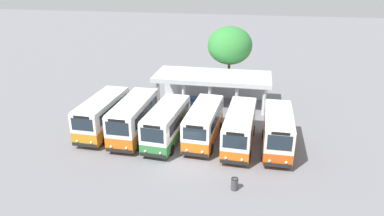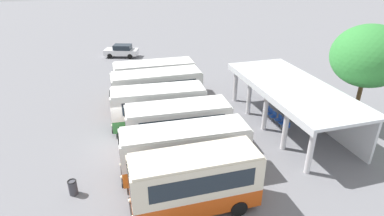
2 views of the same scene
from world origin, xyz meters
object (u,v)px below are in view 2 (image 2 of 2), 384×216
(waiting_chair_far_end_seat, at_px, (287,126))
(waiting_chair_fourth_seat, at_px, (279,119))
(waiting_chair_end_by_column, at_px, (267,109))
(city_bus_middle_cream, at_px, (158,106))
(city_bus_fifth_blue, at_px, (185,149))
(litter_bin_apron, at_px, (73,187))
(city_bus_second_in_row, at_px, (157,89))
(city_bus_nearest_orange, at_px, (154,77))
(city_bus_far_end_green, at_px, (195,181))
(city_bus_fourth_amber, at_px, (178,124))
(parked_car_flank, at_px, (122,51))
(waiting_chair_fifth_seat, at_px, (283,122))
(waiting_chair_middle_seat, at_px, (273,116))
(waiting_chair_second_from_end, at_px, (270,112))

(waiting_chair_far_end_seat, bearing_deg, waiting_chair_fourth_seat, 178.93)
(waiting_chair_end_by_column, bearing_deg, city_bus_middle_cream, -93.42)
(city_bus_fifth_blue, relative_size, litter_bin_apron, 8.56)
(city_bus_second_in_row, height_order, waiting_chair_far_end_seat, city_bus_second_in_row)
(city_bus_nearest_orange, relative_size, city_bus_far_end_green, 1.14)
(city_bus_fourth_amber, relative_size, city_bus_far_end_green, 1.09)
(city_bus_nearest_orange, height_order, city_bus_middle_cream, city_bus_nearest_orange)
(parked_car_flank, bearing_deg, city_bus_middle_cream, 3.26)
(city_bus_middle_cream, xyz_separation_m, waiting_chair_far_end_seat, (3.52, 9.03, -1.26))
(city_bus_far_end_green, relative_size, waiting_chair_fifth_seat, 7.70)
(city_bus_fifth_blue, xyz_separation_m, waiting_chair_middle_seat, (-4.48, 8.51, -1.21))
(city_bus_far_end_green, bearing_deg, city_bus_second_in_row, 178.30)
(waiting_chair_end_by_column, xyz_separation_m, litter_bin_apron, (5.78, -15.04, -0.07))
(waiting_chair_fifth_seat, distance_m, litter_bin_apron, 15.49)
(parked_car_flank, distance_m, litter_bin_apron, 26.85)
(city_bus_middle_cream, distance_m, city_bus_far_end_green, 9.32)
(city_bus_middle_cream, xyz_separation_m, litter_bin_apron, (6.32, -6.06, -1.32))
(city_bus_nearest_orange, height_order, waiting_chair_second_from_end, city_bus_nearest_orange)
(city_bus_far_end_green, bearing_deg, waiting_chair_middle_seat, 130.68)
(waiting_chair_end_by_column, height_order, waiting_chair_fifth_seat, same)
(waiting_chair_second_from_end, xyz_separation_m, waiting_chair_fourth_seat, (1.19, 0.11, 0.00))
(parked_car_flank, distance_m, waiting_chair_fourth_seat, 24.61)
(city_bus_fifth_blue, bearing_deg, waiting_chair_second_from_end, 120.78)
(city_bus_fourth_amber, xyz_separation_m, waiting_chair_second_from_end, (-1.97, 8.18, -1.21))
(waiting_chair_second_from_end, bearing_deg, waiting_chair_end_by_column, 176.56)
(city_bus_middle_cream, xyz_separation_m, waiting_chair_middle_seat, (1.73, 8.93, -1.26))
(city_bus_second_in_row, distance_m, waiting_chair_far_end_seat, 10.91)
(city_bus_second_in_row, xyz_separation_m, city_bus_middle_cream, (3.10, -0.47, -0.09))
(city_bus_far_end_green, distance_m, waiting_chair_fourth_seat, 11.44)
(city_bus_second_in_row, relative_size, city_bus_fifth_blue, 0.98)
(city_bus_nearest_orange, bearing_deg, city_bus_fourth_amber, -0.22)
(parked_car_flank, height_order, waiting_chair_fourth_seat, parked_car_flank)
(waiting_chair_second_from_end, bearing_deg, waiting_chair_middle_seat, -2.07)
(waiting_chair_end_by_column, bearing_deg, litter_bin_apron, -68.97)
(city_bus_fourth_amber, bearing_deg, waiting_chair_end_by_column, 107.35)
(litter_bin_apron, bearing_deg, city_bus_nearest_orange, 151.31)
(city_bus_fourth_amber, height_order, waiting_chair_far_end_seat, city_bus_fourth_amber)
(city_bus_middle_cream, height_order, waiting_chair_fourth_seat, city_bus_middle_cream)
(city_bus_middle_cream, bearing_deg, waiting_chair_second_from_end, 82.78)
(waiting_chair_end_by_column, bearing_deg, waiting_chair_middle_seat, -2.75)
(waiting_chair_end_by_column, distance_m, waiting_chair_fourth_seat, 1.79)
(city_bus_far_end_green, xyz_separation_m, waiting_chair_fifth_seat, (-6.40, 8.95, -1.33))
(parked_car_flank, xyz_separation_m, waiting_chair_fourth_seat, (22.40, 10.20, -0.31))
(city_bus_second_in_row, bearing_deg, city_bus_fifth_blue, -0.28)
(litter_bin_apron, bearing_deg, waiting_chair_middle_seat, 107.04)
(city_bus_nearest_orange, distance_m, city_bus_fourth_amber, 9.32)
(city_bus_second_in_row, relative_size, waiting_chair_second_from_end, 8.80)
(waiting_chair_end_by_column, distance_m, waiting_chair_second_from_end, 0.60)
(waiting_chair_middle_seat, xyz_separation_m, waiting_chair_fourth_seat, (0.60, 0.13, 0.00))
(city_bus_fourth_amber, relative_size, waiting_chair_far_end_seat, 8.36)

